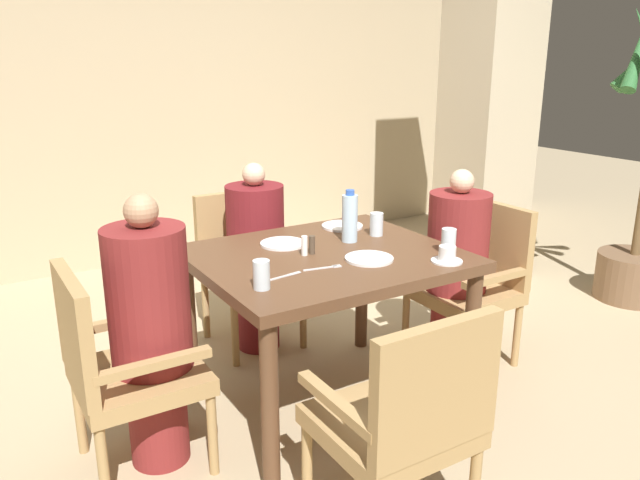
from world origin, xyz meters
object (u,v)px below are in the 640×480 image
object	(u,v)px
chair_left_side	(119,364)
glass_tall_mid	(376,224)
glass_tall_near	(262,275)
plate_main_right	(369,259)
chair_right_side	(474,277)
diner_in_right_chair	(456,268)
chair_near_corner	(405,416)
diner_in_left_chair	(151,331)
glass_tall_far	(449,241)
plate_dessert_center	(342,226)
water_bottle	(350,218)
teacup_with_saucer	(447,256)
chair_far_side	(246,262)
plate_main_left	(283,244)
diner_in_far_chair	(256,256)

from	to	relation	value
chair_left_side	glass_tall_mid	size ratio (longest dim) A/B	7.57
chair_left_side	glass_tall_near	size ratio (longest dim) A/B	7.57
chair_left_side	plate_main_right	world-z (taller)	chair_left_side
chair_right_side	diner_in_right_chair	distance (m)	0.16
chair_left_side	chair_near_corner	distance (m)	1.13
diner_in_left_chair	glass_tall_mid	world-z (taller)	diner_in_left_chair
glass_tall_far	chair_right_side	bearing A→B (deg)	31.06
plate_dessert_center	glass_tall_mid	distance (m)	0.23
glass_tall_mid	water_bottle	bearing A→B (deg)	-174.72
diner_in_left_chair	plate_main_right	xyz separation A→B (m)	(0.93, -0.18, 0.19)
glass_tall_near	water_bottle	bearing A→B (deg)	28.55
water_bottle	glass_tall_far	xyz separation A→B (m)	(0.28, -0.39, -0.06)
chair_left_side	teacup_with_saucer	bearing A→B (deg)	-15.85
glass_tall_far	chair_near_corner	bearing A→B (deg)	-140.43
chair_right_side	chair_near_corner	distance (m)	1.47
chair_right_side	plate_main_right	xyz separation A→B (m)	(-0.84, -0.18, 0.30)
chair_right_side	glass_tall_near	world-z (taller)	glass_tall_near
chair_far_side	diner_in_right_chair	size ratio (longest dim) A/B	0.80
chair_near_corner	plate_dessert_center	size ratio (longest dim) A/B	4.05
chair_left_side	plate_main_left	size ratio (longest dim) A/B	4.05
plate_main_left	diner_in_far_chair	bearing A→B (deg)	78.63
plate_dessert_center	glass_tall_mid	size ratio (longest dim) A/B	1.87
glass_tall_mid	glass_tall_far	distance (m)	0.42
glass_tall_far	plate_main_left	bearing A→B (deg)	138.87
diner_in_right_chair	glass_tall_near	distance (m)	1.31
chair_right_side	glass_tall_far	distance (m)	0.66
chair_far_side	water_bottle	xyz separation A→B (m)	(0.20, -0.77, 0.41)
chair_left_side	diner_in_far_chair	world-z (taller)	diner_in_far_chair
chair_left_side	glass_tall_mid	distance (m)	1.37
diner_in_right_chair	teacup_with_saucer	bearing A→B (deg)	-138.72
chair_near_corner	water_bottle	bearing A→B (deg)	66.22
glass_tall_mid	glass_tall_far	bearing A→B (deg)	-75.45
chair_right_side	water_bottle	world-z (taller)	water_bottle
diner_in_right_chair	plate_main_left	size ratio (longest dim) A/B	5.04
chair_far_side	plate_main_left	bearing A→B (deg)	-99.04
teacup_with_saucer	glass_tall_mid	size ratio (longest dim) A/B	1.20
chair_near_corner	plate_main_right	size ratio (longest dim) A/B	4.05
plate_dessert_center	glass_tall_far	bearing A→B (deg)	-75.08
chair_far_side	plate_dessert_center	size ratio (longest dim) A/B	4.05
chair_near_corner	plate_main_left	distance (m)	1.13
chair_left_side	water_bottle	xyz separation A→B (m)	(1.15, 0.10, 0.41)
chair_right_side	glass_tall_near	bearing A→B (deg)	-169.87
chair_far_side	glass_tall_near	size ratio (longest dim) A/B	7.57
chair_right_side	teacup_with_saucer	bearing A→B (deg)	-146.29
chair_far_side	water_bottle	size ratio (longest dim) A/B	3.43
plate_dessert_center	teacup_with_saucer	size ratio (longest dim) A/B	1.56
chair_right_side	chair_left_side	bearing A→B (deg)	180.00
diner_in_far_chair	chair_right_side	bearing A→B (deg)	-37.58
chair_right_side	plate_dessert_center	world-z (taller)	chair_right_side
teacup_with_saucer	plate_dessert_center	bearing A→B (deg)	95.99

